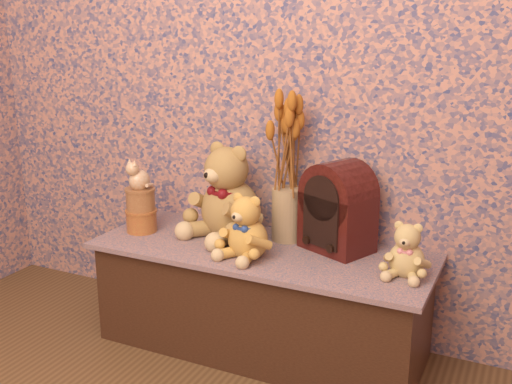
# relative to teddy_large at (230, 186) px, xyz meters

# --- Properties ---
(display_shelf) EXTENTS (1.33, 0.52, 0.43)m
(display_shelf) POSITION_rel_teddy_large_xyz_m (0.18, -0.09, -0.42)
(display_shelf) COLOR #384C73
(display_shelf) RESTS_ON ground
(teddy_large) EXTENTS (0.44, 0.48, 0.41)m
(teddy_large) POSITION_rel_teddy_large_xyz_m (0.00, 0.00, 0.00)
(teddy_large) COLOR #A5743F
(teddy_large) RESTS_ON display_shelf
(teddy_medium) EXTENTS (0.25, 0.28, 0.26)m
(teddy_medium) POSITION_rel_teddy_large_xyz_m (0.17, -0.18, -0.08)
(teddy_medium) COLOR #CC8939
(teddy_medium) RESTS_ON display_shelf
(teddy_small) EXTENTS (0.17, 0.20, 0.21)m
(teddy_small) POSITION_rel_teddy_large_xyz_m (0.75, -0.11, -0.10)
(teddy_small) COLOR #DEB069
(teddy_small) RESTS_ON display_shelf
(cathedral_radio) EXTENTS (0.31, 0.27, 0.35)m
(cathedral_radio) POSITION_rel_teddy_large_xyz_m (0.45, 0.03, -0.03)
(cathedral_radio) COLOR #330D09
(cathedral_radio) RESTS_ON display_shelf
(ceramic_vase) EXTENTS (0.16, 0.16, 0.21)m
(ceramic_vase) POSITION_rel_teddy_large_xyz_m (0.23, 0.05, -0.10)
(ceramic_vase) COLOR tan
(ceramic_vase) RESTS_ON display_shelf
(dried_stalks) EXTENTS (0.25, 0.25, 0.39)m
(dried_stalks) POSITION_rel_teddy_large_xyz_m (0.23, 0.05, 0.20)
(dried_stalks) COLOR #B35F1C
(dried_stalks) RESTS_ON ceramic_vase
(biscuit_tin_lower) EXTENTS (0.14, 0.14, 0.09)m
(biscuit_tin_lower) POSITION_rel_teddy_large_xyz_m (-0.36, -0.12, -0.16)
(biscuit_tin_lower) COLOR gold
(biscuit_tin_lower) RESTS_ON display_shelf
(biscuit_tin_upper) EXTENTS (0.14, 0.14, 0.09)m
(biscuit_tin_upper) POSITION_rel_teddy_large_xyz_m (-0.36, -0.12, -0.07)
(biscuit_tin_upper) COLOR tan
(biscuit_tin_upper) RESTS_ON biscuit_tin_lower
(cat_figurine) EXTENTS (0.12, 0.13, 0.13)m
(cat_figurine) POSITION_rel_teddy_large_xyz_m (-0.36, -0.12, 0.04)
(cat_figurine) COLOR silver
(cat_figurine) RESTS_ON biscuit_tin_upper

